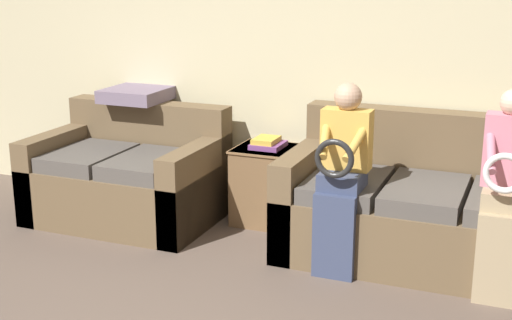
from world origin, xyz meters
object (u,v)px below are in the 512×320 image
at_px(couch_main, 428,211).
at_px(side_shelf, 267,184).
at_px(child_left_seated, 342,171).
at_px(throw_pillow, 136,95).
at_px(couch_side, 129,179).
at_px(book_stack, 267,143).
at_px(child_right_seated, 505,187).

bearing_deg(couch_main, side_shelf, 169.55).
height_order(child_left_seated, throw_pillow, child_left_seated).
xyz_separation_m(couch_side, book_stack, (1.01, 0.32, 0.30)).
bearing_deg(couch_main, child_right_seated, -41.15).
bearing_deg(child_left_seated, book_stack, 138.88).
relative_size(couch_side, child_right_seated, 1.11).
height_order(child_left_seated, child_right_seated, child_right_seated).
bearing_deg(child_right_seated, child_left_seated, -179.97).
bearing_deg(child_left_seated, couch_side, 169.17).
distance_m(couch_main, throw_pillow, 2.43).
xyz_separation_m(couch_main, couch_side, (-2.24, -0.08, -0.01)).
xyz_separation_m(couch_main, child_left_seated, (-0.48, -0.42, 0.33)).
relative_size(couch_main, child_left_seated, 1.55).
bearing_deg(couch_side, book_stack, 17.31).
relative_size(couch_side, child_left_seated, 1.14).
xyz_separation_m(side_shelf, book_stack, (0.00, 0.01, 0.32)).
relative_size(side_shelf, throw_pillow, 1.25).
height_order(couch_main, couch_side, couch_main).
bearing_deg(throw_pillow, child_right_seated, -13.27).
height_order(child_left_seated, side_shelf, child_left_seated).
distance_m(child_right_seated, side_shelf, 1.86).
bearing_deg(book_stack, couch_side, -162.69).
bearing_deg(side_shelf, throw_pillow, 178.93).
bearing_deg(child_right_seated, throw_pillow, 166.73).
bearing_deg(throw_pillow, couch_main, -6.03).
relative_size(couch_main, side_shelf, 3.20).
relative_size(side_shelf, book_stack, 2.27).
distance_m(couch_side, child_left_seated, 1.83).
xyz_separation_m(child_left_seated, side_shelf, (-0.75, 0.65, -0.36)).
distance_m(child_right_seated, throw_pillow, 2.91).
relative_size(couch_main, throw_pillow, 4.00).
height_order(couch_main, side_shelf, couch_main).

